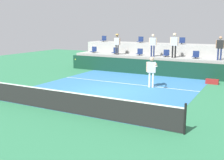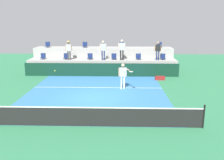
{
  "view_description": "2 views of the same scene",
  "coord_description": "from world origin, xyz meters",
  "px_view_note": "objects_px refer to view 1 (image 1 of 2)",
  "views": [
    {
      "loc": [
        7.15,
        -12.74,
        3.56
      ],
      "look_at": [
        0.81,
        -0.89,
        0.88
      ],
      "focal_mm": 44.22,
      "sensor_mm": 36.0,
      "label": 1
    },
    {
      "loc": [
        1.51,
        -13.89,
        4.6
      ],
      "look_at": [
        1.1,
        -0.52,
        1.28
      ],
      "focal_mm": 38.63,
      "sensor_mm": 36.0,
      "label": 2
    }
  ],
  "objects_px": {
    "spectator_in_white": "(220,46)",
    "stadium_chair_lower_right": "(196,55)",
    "tennis_player": "(152,69)",
    "spectator_in_grey": "(174,43)",
    "stadium_chair_upper_far_left": "(104,39)",
    "stadium_chair_upper_left": "(140,40)",
    "stadium_chair_lower_left": "(115,51)",
    "stadium_chair_upper_right": "(182,41)",
    "equipment_bag": "(212,82)",
    "stadium_chair_lower_far_left": "(94,50)",
    "stadium_chair_lower_mid_left": "(140,53)",
    "spectator_with_hat": "(117,42)",
    "spectator_leaning_on_rail": "(153,43)",
    "tennis_ball": "(75,59)",
    "stadium_chair_lower_mid_right": "(166,54)"
  },
  "relations": [
    {
      "from": "spectator_leaning_on_rail",
      "to": "tennis_ball",
      "type": "xyz_separation_m",
      "value": [
        -2.61,
        -6.2,
        -0.7
      ]
    },
    {
      "from": "stadium_chair_upper_left",
      "to": "stadium_chair_upper_right",
      "type": "relative_size",
      "value": 1.0
    },
    {
      "from": "tennis_player",
      "to": "stadium_chair_lower_left",
      "type": "bearing_deg",
      "value": 134.38
    },
    {
      "from": "stadium_chair_lower_right",
      "to": "stadium_chair_upper_left",
      "type": "xyz_separation_m",
      "value": [
        -4.97,
        1.8,
        0.85
      ]
    },
    {
      "from": "spectator_in_grey",
      "to": "stadium_chair_lower_mid_left",
      "type": "bearing_deg",
      "value": 172.23
    },
    {
      "from": "stadium_chair_lower_left",
      "to": "stadium_chair_lower_far_left",
      "type": "bearing_deg",
      "value": 180.0
    },
    {
      "from": "stadium_chair_upper_far_left",
      "to": "spectator_with_hat",
      "type": "xyz_separation_m",
      "value": [
        2.49,
        -2.18,
        -0.07
      ]
    },
    {
      "from": "spectator_in_white",
      "to": "stadium_chair_upper_left",
      "type": "bearing_deg",
      "value": 161.66
    },
    {
      "from": "stadium_chair_lower_mid_left",
      "to": "stadium_chair_upper_far_left",
      "type": "distance_m",
      "value": 4.71
    },
    {
      "from": "equipment_bag",
      "to": "tennis_ball",
      "type": "bearing_deg",
      "value": -150.07
    },
    {
      "from": "stadium_chair_lower_mid_right",
      "to": "stadium_chair_lower_far_left",
      "type": "bearing_deg",
      "value": 180.0
    },
    {
      "from": "spectator_with_hat",
      "to": "spectator_in_grey",
      "type": "height_order",
      "value": "spectator_in_grey"
    },
    {
      "from": "stadium_chair_lower_far_left",
      "to": "stadium_chair_lower_right",
      "type": "height_order",
      "value": "same"
    },
    {
      "from": "stadium_chair_lower_far_left",
      "to": "tennis_player",
      "type": "xyz_separation_m",
      "value": [
        7.08,
        -5.11,
        -0.37
      ]
    },
    {
      "from": "stadium_chair_lower_left",
      "to": "tennis_ball",
      "type": "bearing_deg",
      "value": -83.7
    },
    {
      "from": "spectator_in_white",
      "to": "tennis_ball",
      "type": "xyz_separation_m",
      "value": [
        -7.3,
        -6.2,
        -0.64
      ]
    },
    {
      "from": "stadium_chair_lower_mid_right",
      "to": "tennis_player",
      "type": "xyz_separation_m",
      "value": [
        0.75,
        -5.11,
        -0.37
      ]
    },
    {
      "from": "tennis_player",
      "to": "equipment_bag",
      "type": "bearing_deg",
      "value": 42.25
    },
    {
      "from": "stadium_chair_lower_far_left",
      "to": "stadium_chair_lower_mid_left",
      "type": "bearing_deg",
      "value": 0.0
    },
    {
      "from": "stadium_chair_lower_mid_right",
      "to": "stadium_chair_upper_right",
      "type": "bearing_deg",
      "value": 68.98
    },
    {
      "from": "stadium_chair_lower_left",
      "to": "equipment_bag",
      "type": "bearing_deg",
      "value": -16.85
    },
    {
      "from": "stadium_chair_upper_left",
      "to": "spectator_with_hat",
      "type": "bearing_deg",
      "value": -116.68
    },
    {
      "from": "stadium_chair_upper_far_left",
      "to": "stadium_chair_upper_left",
      "type": "height_order",
      "value": "same"
    },
    {
      "from": "stadium_chair_upper_right",
      "to": "equipment_bag",
      "type": "height_order",
      "value": "stadium_chair_upper_right"
    },
    {
      "from": "tennis_ball",
      "to": "spectator_in_white",
      "type": "bearing_deg",
      "value": 40.33
    },
    {
      "from": "stadium_chair_lower_left",
      "to": "spectator_in_white",
      "type": "xyz_separation_m",
      "value": [
        8.03,
        -0.38,
        0.74
      ]
    },
    {
      "from": "stadium_chair_lower_left",
      "to": "spectator_leaning_on_rail",
      "type": "relative_size",
      "value": 0.31
    },
    {
      "from": "stadium_chair_upper_left",
      "to": "stadium_chair_lower_left",
      "type": "bearing_deg",
      "value": -128.77
    },
    {
      "from": "stadium_chair_upper_far_left",
      "to": "spectator_leaning_on_rail",
      "type": "height_order",
      "value": "spectator_leaning_on_rail"
    },
    {
      "from": "tennis_player",
      "to": "spectator_in_grey",
      "type": "bearing_deg",
      "value": 90.7
    },
    {
      "from": "spectator_leaning_on_rail",
      "to": "spectator_in_grey",
      "type": "bearing_deg",
      "value": -0.0
    },
    {
      "from": "tennis_player",
      "to": "spectator_with_hat",
      "type": "distance_m",
      "value": 6.73
    },
    {
      "from": "spectator_in_white",
      "to": "stadium_chair_lower_right",
      "type": "bearing_deg",
      "value": 166.63
    },
    {
      "from": "stadium_chair_lower_mid_left",
      "to": "stadium_chair_upper_left",
      "type": "height_order",
      "value": "stadium_chair_upper_left"
    },
    {
      "from": "spectator_with_hat",
      "to": "stadium_chair_lower_left",
      "type": "bearing_deg",
      "value": 132.23
    },
    {
      "from": "stadium_chair_lower_left",
      "to": "spectator_in_grey",
      "type": "xyz_separation_m",
      "value": [
        4.94,
        -0.38,
        0.86
      ]
    },
    {
      "from": "tennis_ball",
      "to": "stadium_chair_upper_right",
      "type": "bearing_deg",
      "value": 63.29
    },
    {
      "from": "spectator_with_hat",
      "to": "spectator_in_grey",
      "type": "distance_m",
      "value": 4.6
    },
    {
      "from": "stadium_chair_lower_left",
      "to": "tennis_player",
      "type": "height_order",
      "value": "tennis_player"
    },
    {
      "from": "stadium_chair_lower_far_left",
      "to": "tennis_ball",
      "type": "height_order",
      "value": "stadium_chair_lower_far_left"
    },
    {
      "from": "stadium_chair_lower_mid_right",
      "to": "spectator_leaning_on_rail",
      "type": "xyz_separation_m",
      "value": [
        -0.92,
        -0.38,
        0.79
      ]
    },
    {
      "from": "stadium_chair_lower_mid_right",
      "to": "spectator_in_grey",
      "type": "height_order",
      "value": "spectator_in_grey"
    },
    {
      "from": "stadium_chair_lower_mid_right",
      "to": "stadium_chair_upper_left",
      "type": "distance_m",
      "value": 3.44
    },
    {
      "from": "stadium_chair_upper_right",
      "to": "equipment_bag",
      "type": "relative_size",
      "value": 0.68
    },
    {
      "from": "spectator_leaning_on_rail",
      "to": "equipment_bag",
      "type": "relative_size",
      "value": 2.2
    },
    {
      "from": "stadium_chair_lower_right",
      "to": "stadium_chair_upper_far_left",
      "type": "height_order",
      "value": "stadium_chair_upper_far_left"
    },
    {
      "from": "spectator_in_white",
      "to": "tennis_ball",
      "type": "bearing_deg",
      "value": -139.67
    },
    {
      "from": "tennis_player",
      "to": "spectator_with_hat",
      "type": "bearing_deg",
      "value": 134.54
    },
    {
      "from": "stadium_chair_lower_right",
      "to": "stadium_chair_upper_right",
      "type": "bearing_deg",
      "value": 129.23
    },
    {
      "from": "spectator_in_grey",
      "to": "stadium_chair_upper_left",
      "type": "bearing_deg",
      "value": 148.03
    }
  ]
}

